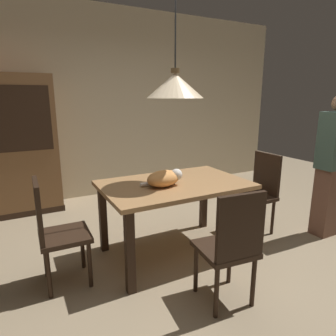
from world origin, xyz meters
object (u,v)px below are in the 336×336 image
person_standing (332,167)px  chair_left_side (54,229)px  hutch_bookcase (13,149)px  cat_sleeping (165,178)px  chair_near_front (231,244)px  chair_right_side (259,189)px  dining_table (175,193)px  pendant_lamp (175,85)px

person_standing → chair_left_side: bearing=171.5°
hutch_bookcase → chair_left_side: bearing=-82.9°
cat_sleeping → person_standing: size_ratio=0.25×
chair_near_front → cat_sleeping: size_ratio=2.35×
chair_left_side → chair_right_side: bearing=-0.0°
chair_left_side → hutch_bookcase: hutch_bookcase is taller
dining_table → pendant_lamp: bearing=0.0°
chair_near_front → chair_left_side: (-1.12, 0.88, 0.00)m
dining_table → person_standing: (1.77, -0.43, 0.15)m
dining_table → chair_near_front: (-0.01, -0.88, -0.14)m
cat_sleeping → dining_table: bearing=21.3°
pendant_lamp → dining_table: bearing=180.0°
cat_sleeping → pendant_lamp: (0.14, 0.05, 0.84)m
chair_right_side → cat_sleeping: 1.30m
hutch_bookcase → cat_sleeping: bearing=-58.3°
dining_table → chair_near_front: bearing=-90.5°
chair_near_front → person_standing: person_standing is taller
dining_table → hutch_bookcase: 2.39m
chair_right_side → chair_near_front: bearing=-142.3°
chair_right_side → hutch_bookcase: size_ratio=0.50×
chair_right_side → person_standing: 0.83m
pendant_lamp → chair_right_side: bearing=0.1°
chair_left_side → chair_right_side: (2.26, -0.00, 0.00)m
person_standing → cat_sleeping: bearing=168.9°
cat_sleeping → hutch_bookcase: size_ratio=0.21×
dining_table → chair_near_front: 0.89m
chair_near_front → person_standing: size_ratio=0.59×
chair_left_side → hutch_bookcase: (-0.24, 1.94, 0.38)m
pendant_lamp → hutch_bookcase: (-1.37, 1.94, -0.77)m
chair_near_front → hutch_bookcase: (-1.36, 2.82, 0.38)m
dining_table → hutch_bookcase: bearing=125.2°
dining_table → chair_near_front: size_ratio=1.51×
dining_table → person_standing: size_ratio=0.88×
chair_left_side → pendant_lamp: bearing=-0.1°
dining_table → cat_sleeping: (-0.14, -0.05, 0.18)m
person_standing → pendant_lamp: bearing=166.4°
chair_right_side → pendant_lamp: bearing=-179.9°
person_standing → chair_near_front: bearing=-165.9°
cat_sleeping → chair_near_front: bearing=-81.2°
dining_table → person_standing: person_standing is taller
chair_near_front → chair_left_side: bearing=141.9°
person_standing → chair_right_side: bearing=146.3°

